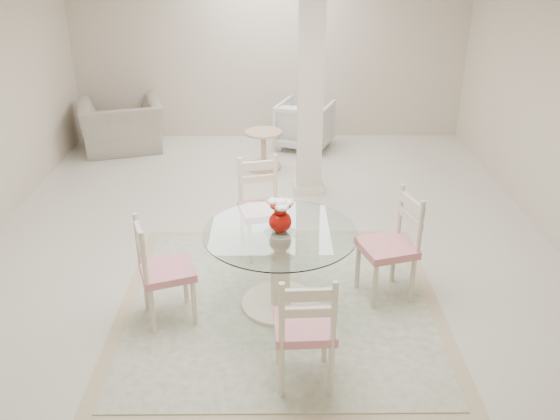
{
  "coord_description": "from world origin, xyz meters",
  "views": [
    {
      "loc": [
        0.08,
        -5.64,
        3.03
      ],
      "look_at": [
        0.12,
        -1.07,
        0.85
      ],
      "focal_mm": 38.0,
      "sensor_mm": 36.0,
      "label": 1
    }
  ],
  "objects_px": {
    "column": "(310,85)",
    "dining_chair_south": "(306,323)",
    "dining_chair_east": "(395,238)",
    "side_table": "(264,151)",
    "armchair_white": "(305,125)",
    "dining_chair_north": "(261,200)",
    "red_vase": "(280,216)",
    "dining_table": "(280,269)",
    "dining_chair_west": "(158,264)",
    "recliner_taupe": "(122,126)"
  },
  "relations": [
    {
      "from": "column",
      "to": "dining_chair_south",
      "type": "relative_size",
      "value": 2.54
    },
    {
      "from": "dining_chair_east",
      "to": "side_table",
      "type": "distance_m",
      "value": 3.42
    },
    {
      "from": "armchair_white",
      "to": "column",
      "type": "bearing_deg",
      "value": 109.79
    },
    {
      "from": "dining_chair_south",
      "to": "side_table",
      "type": "xyz_separation_m",
      "value": [
        -0.37,
        4.37,
        -0.32
      ]
    },
    {
      "from": "column",
      "to": "dining_chair_north",
      "type": "distance_m",
      "value": 1.84
    },
    {
      "from": "red_vase",
      "to": "dining_table",
      "type": "bearing_deg",
      "value": 161.57
    },
    {
      "from": "column",
      "to": "dining_chair_east",
      "type": "height_order",
      "value": "column"
    },
    {
      "from": "red_vase",
      "to": "dining_chair_north",
      "type": "height_order",
      "value": "dining_chair_north"
    },
    {
      "from": "dining_table",
      "to": "side_table",
      "type": "bearing_deg",
      "value": 93.4
    },
    {
      "from": "dining_chair_east",
      "to": "dining_table",
      "type": "bearing_deg",
      "value": -96.14
    },
    {
      "from": "red_vase",
      "to": "dining_chair_west",
      "type": "bearing_deg",
      "value": -169.38
    },
    {
      "from": "dining_table",
      "to": "red_vase",
      "type": "distance_m",
      "value": 0.51
    },
    {
      "from": "column",
      "to": "dining_table",
      "type": "distance_m",
      "value": 2.78
    },
    {
      "from": "recliner_taupe",
      "to": "column",
      "type": "bearing_deg",
      "value": 134.1
    },
    {
      "from": "dining_chair_west",
      "to": "dining_table",
      "type": "bearing_deg",
      "value": -98.99
    },
    {
      "from": "dining_table",
      "to": "red_vase",
      "type": "bearing_deg",
      "value": -18.43
    },
    {
      "from": "dining_chair_north",
      "to": "recliner_taupe",
      "type": "xyz_separation_m",
      "value": [
        -2.14,
        3.11,
        -0.2
      ]
    },
    {
      "from": "dining_chair_north",
      "to": "armchair_white",
      "type": "xyz_separation_m",
      "value": [
        0.59,
        3.23,
        -0.22
      ]
    },
    {
      "from": "dining_table",
      "to": "dining_chair_east",
      "type": "distance_m",
      "value": 1.04
    },
    {
      "from": "dining_table",
      "to": "armchair_white",
      "type": "xyz_separation_m",
      "value": [
        0.41,
        4.23,
        -0.03
      ]
    },
    {
      "from": "column",
      "to": "red_vase",
      "type": "distance_m",
      "value": 2.64
    },
    {
      "from": "red_vase",
      "to": "dining_chair_south",
      "type": "bearing_deg",
      "value": -80.54
    },
    {
      "from": "red_vase",
      "to": "dining_chair_east",
      "type": "relative_size",
      "value": 0.27
    },
    {
      "from": "red_vase",
      "to": "dining_chair_east",
      "type": "xyz_separation_m",
      "value": [
        1.0,
        0.19,
        -0.31
      ]
    },
    {
      "from": "side_table",
      "to": "dining_chair_north",
      "type": "bearing_deg",
      "value": -89.58
    },
    {
      "from": "dining_chair_north",
      "to": "dining_chair_south",
      "type": "height_order",
      "value": "dining_chair_north"
    },
    {
      "from": "dining_table",
      "to": "red_vase",
      "type": "height_order",
      "value": "red_vase"
    },
    {
      "from": "red_vase",
      "to": "armchair_white",
      "type": "xyz_separation_m",
      "value": [
        0.41,
        4.23,
        -0.54
      ]
    },
    {
      "from": "column",
      "to": "red_vase",
      "type": "height_order",
      "value": "column"
    },
    {
      "from": "dining_table",
      "to": "dining_chair_north",
      "type": "xyz_separation_m",
      "value": [
        -0.18,
        1.0,
        0.2
      ]
    },
    {
      "from": "dining_chair_north",
      "to": "dining_chair_west",
      "type": "bearing_deg",
      "value": -138.69
    },
    {
      "from": "recliner_taupe",
      "to": "armchair_white",
      "type": "distance_m",
      "value": 2.73
    },
    {
      "from": "dining_chair_south",
      "to": "recliner_taupe",
      "type": "distance_m",
      "value": 5.7
    },
    {
      "from": "dining_chair_south",
      "to": "armchair_white",
      "type": "xyz_separation_m",
      "value": [
        0.24,
        5.24,
        -0.21
      ]
    },
    {
      "from": "dining_chair_west",
      "to": "red_vase",
      "type": "bearing_deg",
      "value": -99.02
    },
    {
      "from": "dining_chair_west",
      "to": "dining_chair_north",
      "type": "bearing_deg",
      "value": -54.05
    },
    {
      "from": "dining_table",
      "to": "recliner_taupe",
      "type": "bearing_deg",
      "value": 119.38
    },
    {
      "from": "column",
      "to": "armchair_white",
      "type": "relative_size",
      "value": 3.48
    },
    {
      "from": "dining_chair_east",
      "to": "side_table",
      "type": "relative_size",
      "value": 2.08
    },
    {
      "from": "dining_chair_north",
      "to": "dining_chair_south",
      "type": "distance_m",
      "value": 2.04
    },
    {
      "from": "dining_chair_north",
      "to": "side_table",
      "type": "height_order",
      "value": "dining_chair_north"
    },
    {
      "from": "dining_chair_north",
      "to": "side_table",
      "type": "relative_size",
      "value": 2.07
    },
    {
      "from": "recliner_taupe",
      "to": "dining_chair_east",
      "type": "bearing_deg",
      "value": 114.08
    },
    {
      "from": "column",
      "to": "side_table",
      "type": "distance_m",
      "value": 1.48
    },
    {
      "from": "dining_chair_north",
      "to": "red_vase",
      "type": "bearing_deg",
      "value": -93.92
    },
    {
      "from": "dining_chair_west",
      "to": "armchair_white",
      "type": "bearing_deg",
      "value": -37.29
    },
    {
      "from": "dining_chair_south",
      "to": "side_table",
      "type": "bearing_deg",
      "value": -87.78
    },
    {
      "from": "dining_chair_north",
      "to": "recliner_taupe",
      "type": "relative_size",
      "value": 0.95
    },
    {
      "from": "column",
      "to": "dining_table",
      "type": "relative_size",
      "value": 2.08
    },
    {
      "from": "dining_chair_west",
      "to": "recliner_taupe",
      "type": "relative_size",
      "value": 0.91
    }
  ]
}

